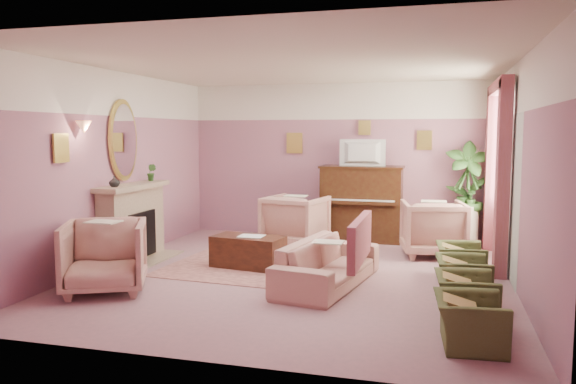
% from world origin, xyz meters
% --- Properties ---
extents(floor, '(5.50, 6.00, 0.01)m').
position_xyz_m(floor, '(0.00, 0.00, 0.00)').
color(floor, gray).
rests_on(floor, ground).
extents(ceiling, '(5.50, 6.00, 0.01)m').
position_xyz_m(ceiling, '(0.00, 0.00, 2.80)').
color(ceiling, beige).
rests_on(ceiling, wall_back).
extents(wall_back, '(5.50, 0.02, 2.80)m').
position_xyz_m(wall_back, '(0.00, 3.00, 1.40)').
color(wall_back, gray).
rests_on(wall_back, floor).
extents(wall_front, '(5.50, 0.02, 2.80)m').
position_xyz_m(wall_front, '(0.00, -3.00, 1.40)').
color(wall_front, gray).
rests_on(wall_front, floor).
extents(wall_left, '(0.02, 6.00, 2.80)m').
position_xyz_m(wall_left, '(-2.75, 0.00, 1.40)').
color(wall_left, gray).
rests_on(wall_left, floor).
extents(wall_right, '(0.02, 6.00, 2.80)m').
position_xyz_m(wall_right, '(2.75, 0.00, 1.40)').
color(wall_right, gray).
rests_on(wall_right, floor).
extents(picture_rail_band, '(5.50, 0.01, 0.65)m').
position_xyz_m(picture_rail_band, '(0.00, 2.99, 2.47)').
color(picture_rail_band, white).
rests_on(picture_rail_band, wall_back).
extents(stripe_panel, '(0.01, 3.00, 2.15)m').
position_xyz_m(stripe_panel, '(2.73, 1.30, 1.07)').
color(stripe_panel, beige).
rests_on(stripe_panel, wall_right).
extents(fireplace_surround, '(0.30, 1.40, 1.10)m').
position_xyz_m(fireplace_surround, '(-2.59, 0.20, 0.55)').
color(fireplace_surround, tan).
rests_on(fireplace_surround, floor).
extents(fireplace_inset, '(0.18, 0.72, 0.68)m').
position_xyz_m(fireplace_inset, '(-2.49, 0.20, 0.40)').
color(fireplace_inset, black).
rests_on(fireplace_inset, floor).
extents(fire_ember, '(0.06, 0.54, 0.10)m').
position_xyz_m(fire_ember, '(-2.45, 0.20, 0.22)').
color(fire_ember, '#FF381D').
rests_on(fire_ember, floor).
extents(mantel_shelf, '(0.40, 1.55, 0.07)m').
position_xyz_m(mantel_shelf, '(-2.56, 0.20, 1.12)').
color(mantel_shelf, tan).
rests_on(mantel_shelf, fireplace_surround).
extents(hearth, '(0.55, 1.50, 0.02)m').
position_xyz_m(hearth, '(-2.39, 0.20, 0.01)').
color(hearth, tan).
rests_on(hearth, floor).
extents(mirror_frame, '(0.04, 0.72, 1.20)m').
position_xyz_m(mirror_frame, '(-2.70, 0.20, 1.80)').
color(mirror_frame, gold).
rests_on(mirror_frame, wall_left).
extents(mirror_glass, '(0.01, 0.60, 1.06)m').
position_xyz_m(mirror_glass, '(-2.67, 0.20, 1.80)').
color(mirror_glass, white).
rests_on(mirror_glass, wall_left).
extents(sconce_shade, '(0.20, 0.20, 0.16)m').
position_xyz_m(sconce_shade, '(-2.62, -0.85, 1.98)').
color(sconce_shade, '#ED9764').
rests_on(sconce_shade, wall_left).
extents(piano, '(1.40, 0.60, 1.30)m').
position_xyz_m(piano, '(0.50, 2.68, 0.65)').
color(piano, '#331C0E').
rests_on(piano, floor).
extents(piano_keyshelf, '(1.30, 0.12, 0.06)m').
position_xyz_m(piano_keyshelf, '(0.50, 2.33, 0.72)').
color(piano_keyshelf, '#331C0E').
rests_on(piano_keyshelf, piano).
extents(piano_keys, '(1.20, 0.08, 0.02)m').
position_xyz_m(piano_keys, '(0.50, 2.33, 0.76)').
color(piano_keys, silver).
rests_on(piano_keys, piano).
extents(piano_top, '(1.45, 0.65, 0.04)m').
position_xyz_m(piano_top, '(0.50, 2.68, 1.31)').
color(piano_top, '#331C0E').
rests_on(piano_top, piano).
extents(television, '(0.80, 0.12, 0.48)m').
position_xyz_m(television, '(0.50, 2.63, 1.60)').
color(television, black).
rests_on(television, piano).
extents(print_back_left, '(0.30, 0.03, 0.38)m').
position_xyz_m(print_back_left, '(-0.80, 2.96, 1.72)').
color(print_back_left, gold).
rests_on(print_back_left, wall_back).
extents(print_back_right, '(0.26, 0.03, 0.34)m').
position_xyz_m(print_back_right, '(1.55, 2.96, 1.78)').
color(print_back_right, gold).
rests_on(print_back_right, wall_back).
extents(print_back_mid, '(0.22, 0.03, 0.26)m').
position_xyz_m(print_back_mid, '(0.50, 2.96, 2.00)').
color(print_back_mid, gold).
rests_on(print_back_mid, wall_back).
extents(print_left_wall, '(0.03, 0.28, 0.36)m').
position_xyz_m(print_left_wall, '(-2.71, -1.20, 1.72)').
color(print_left_wall, gold).
rests_on(print_left_wall, wall_left).
extents(window_blind, '(0.03, 1.40, 1.80)m').
position_xyz_m(window_blind, '(2.70, 1.55, 1.70)').
color(window_blind, silver).
rests_on(window_blind, wall_right).
extents(curtain_left, '(0.16, 0.34, 2.60)m').
position_xyz_m(curtain_left, '(2.62, 0.63, 1.30)').
color(curtain_left, '#8E424D').
rests_on(curtain_left, floor).
extents(curtain_right, '(0.16, 0.34, 2.60)m').
position_xyz_m(curtain_right, '(2.62, 2.47, 1.30)').
color(curtain_right, '#8E424D').
rests_on(curtain_right, floor).
extents(pelmet, '(0.16, 2.20, 0.16)m').
position_xyz_m(pelmet, '(2.62, 1.55, 2.56)').
color(pelmet, '#8E424D').
rests_on(pelmet, wall_right).
extents(mantel_plant, '(0.16, 0.16, 0.28)m').
position_xyz_m(mantel_plant, '(-2.55, 0.75, 1.29)').
color(mantel_plant, '#2D5B23').
rests_on(mantel_plant, mantel_shelf).
extents(mantel_vase, '(0.16, 0.16, 0.16)m').
position_xyz_m(mantel_vase, '(-2.55, -0.30, 1.23)').
color(mantel_vase, white).
rests_on(mantel_vase, mantel_shelf).
extents(area_rug, '(2.63, 1.98, 0.01)m').
position_xyz_m(area_rug, '(-0.66, 0.17, 0.01)').
color(area_rug, '#A66964').
rests_on(area_rug, floor).
extents(coffee_table, '(1.07, 0.65, 0.45)m').
position_xyz_m(coffee_table, '(-0.78, 0.23, 0.23)').
color(coffee_table, '#3A1D11').
rests_on(coffee_table, floor).
extents(table_paper, '(0.35, 0.28, 0.01)m').
position_xyz_m(table_paper, '(-0.73, 0.23, 0.46)').
color(table_paper, silver).
rests_on(table_paper, coffee_table).
extents(sofa, '(0.65, 1.94, 0.78)m').
position_xyz_m(sofa, '(0.50, -0.40, 0.39)').
color(sofa, tan).
rests_on(sofa, floor).
extents(sofa_throw, '(0.10, 1.47, 0.54)m').
position_xyz_m(sofa_throw, '(0.90, -0.40, 0.60)').
color(sofa_throw, '#8E424D').
rests_on(sofa_throw, sofa).
extents(floral_armchair_left, '(0.92, 0.92, 0.96)m').
position_xyz_m(floral_armchair_left, '(-0.51, 1.90, 0.48)').
color(floral_armchair_left, tan).
rests_on(floral_armchair_left, floor).
extents(floral_armchair_right, '(0.92, 0.92, 0.96)m').
position_xyz_m(floral_armchair_right, '(1.75, 1.71, 0.48)').
color(floral_armchair_right, tan).
rests_on(floral_armchair_right, floor).
extents(floral_armchair_front, '(0.92, 0.92, 0.96)m').
position_xyz_m(floral_armchair_front, '(-2.03, -1.38, 0.48)').
color(floral_armchair_front, tan).
rests_on(floral_armchair_front, floor).
extents(olive_chair_a, '(0.49, 0.70, 0.60)m').
position_xyz_m(olive_chair_a, '(2.11, -2.05, 0.30)').
color(olive_chair_a, '#475128').
rests_on(olive_chair_a, floor).
extents(olive_chair_b, '(0.49, 0.70, 0.60)m').
position_xyz_m(olive_chair_b, '(2.11, -1.23, 0.30)').
color(olive_chair_b, '#475128').
rests_on(olive_chair_b, floor).
extents(olive_chair_c, '(0.49, 0.70, 0.60)m').
position_xyz_m(olive_chair_c, '(2.11, -0.41, 0.30)').
color(olive_chair_c, '#475128').
rests_on(olive_chair_c, floor).
extents(olive_chair_d, '(0.49, 0.70, 0.60)m').
position_xyz_m(olive_chair_d, '(2.11, 0.41, 0.30)').
color(olive_chair_d, '#475128').
rests_on(olive_chair_d, floor).
extents(side_table, '(0.52, 0.52, 0.70)m').
position_xyz_m(side_table, '(2.21, 2.61, 0.35)').
color(side_table, beige).
rests_on(side_table, floor).
extents(side_plant_big, '(0.30, 0.30, 0.34)m').
position_xyz_m(side_plant_big, '(2.21, 2.61, 0.87)').
color(side_plant_big, '#2D5B23').
rests_on(side_plant_big, side_table).
extents(side_plant_small, '(0.16, 0.16, 0.28)m').
position_xyz_m(side_plant_small, '(2.33, 2.51, 0.84)').
color(side_plant_small, '#2D5B23').
rests_on(side_plant_small, side_table).
extents(palm_pot, '(0.34, 0.34, 0.34)m').
position_xyz_m(palm_pot, '(2.29, 2.61, 0.17)').
color(palm_pot, brown).
rests_on(palm_pot, floor).
extents(palm_plant, '(0.76, 0.76, 1.44)m').
position_xyz_m(palm_plant, '(2.29, 2.61, 1.06)').
color(palm_plant, '#2D5B23').
rests_on(palm_plant, palm_pot).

